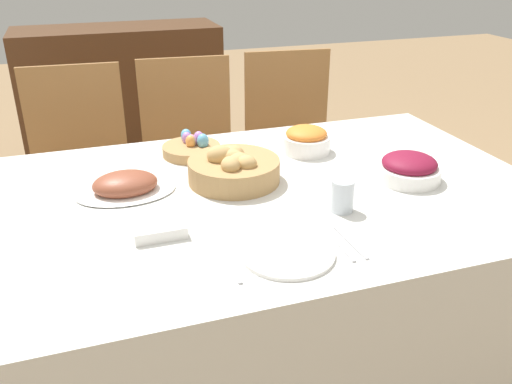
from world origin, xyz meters
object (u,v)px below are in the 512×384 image
Objects in this scene: egg_basket at (192,147)px; beet_salad_bowl at (409,168)px; ham_platter at (125,186)px; butter_dish at (159,230)px; chair_far_left at (81,171)px; sideboard at (124,108)px; dinner_plate at (287,253)px; carrot_bowl at (306,140)px; chair_far_center at (191,158)px; fork at (232,264)px; drinking_cup at (342,196)px; bread_basket at (234,168)px; spoon at (351,243)px; knife at (340,245)px; chair_far_right at (292,146)px.

egg_basket is 1.01× the size of beet_salad_bowl.
butter_dish is (0.05, -0.29, -0.01)m from ham_platter.
chair_far_left is at bearing 126.01° from egg_basket.
sideboard is 5.07× the size of dinner_plate.
chair_far_center is at bearing 114.49° from carrot_bowl.
fork is at bearing -126.17° from carrot_bowl.
egg_basket is at bearing 86.56° from fork.
beet_salad_bowl is (0.70, -2.00, 0.30)m from sideboard.
dinner_plate is 0.29m from drinking_cup.
chair_far_left reaches higher than dinner_plate.
bread_basket is 0.49m from spoon.
sideboard is at bearing 96.69° from spoon.
beet_salad_bowl is at bearing -70.77° from sideboard.
ham_platter is (-0.16, -1.81, 0.28)m from sideboard.
fork is 1.00× the size of spoon.
bread_basket is (-0.03, -0.81, 0.28)m from chair_far_center.
egg_basket is (0.39, -0.54, 0.26)m from chair_far_left.
beet_salad_bowl is (0.99, -0.97, 0.27)m from chair_far_left.
fork is at bearing -156.06° from beet_salad_bowl.
egg_basket is 1.19× the size of carrot_bowl.
chair_far_center is 1.15m from drinking_cup.
butter_dish reaches higher than fork.
chair_far_center is 0.81× the size of sideboard.
butter_dish is at bearing 177.69° from drinking_cup.
butter_dish is (-0.30, -1.07, 0.25)m from chair_far_center.
bread_basket is 1.67× the size of carrot_bowl.
knife is at bearing 0.00° from dinner_plate.
bread_basket is 0.48m from knife.
bread_basket is 2.14× the size of butter_dish.
carrot_bowl is 0.64m from spoon.
dinner_plate is (-0.32, -0.63, -0.04)m from carrot_bowl.
drinking_cup is (0.23, -0.29, -0.00)m from bread_basket.
sideboard reaches higher than egg_basket.
ham_platter is 1.73× the size of carrot_bowl.
chair_far_left is 1.07m from sideboard.
chair_far_center is 1.14m from butter_dish.
chair_far_center is at bearing 117.22° from beet_salad_bowl.
bread_basket reaches higher than knife.
bread_basket is 0.48m from fork.
ham_platter is at bearing -131.86° from chair_far_right.
bread_basket reaches higher than egg_basket.
egg_basket is 0.40m from carrot_bowl.
chair_far_center is 5.83× the size of knife.
butter_dish is (-0.11, -2.10, 0.28)m from sideboard.
beet_salad_bowl reaches higher than spoon.
knife is at bearing -142.43° from beet_salad_bowl.
knife is at bearing 1.83° from fork.
knife is at bearing -79.77° from chair_far_center.
carrot_bowl reaches higher than ham_platter.
chair_far_right reaches higher than knife.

